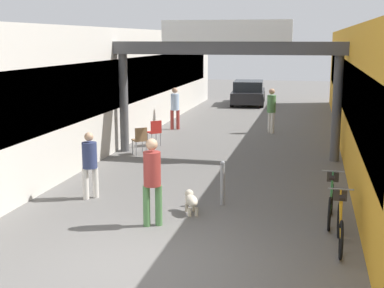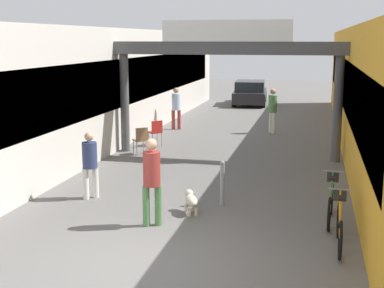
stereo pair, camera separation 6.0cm
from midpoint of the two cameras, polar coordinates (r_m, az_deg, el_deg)
ground_plane at (r=9.07m, az=-5.50°, el=-12.61°), size 80.00×80.00×0.00m
storefront_left at (r=20.46m, az=-9.61°, el=6.40°), size 3.00×26.00×3.99m
arcade_sign_gateway at (r=16.56m, az=3.55°, el=8.89°), size 7.40×0.47×4.20m
pedestrian_with_dog at (r=10.47m, az=-4.43°, el=-3.44°), size 0.45×0.45×1.76m
pedestrian_companion at (r=12.48m, az=-10.99°, el=-1.82°), size 0.48×0.48×1.56m
pedestrian_carrying_crate at (r=21.11m, az=8.38°, el=3.87°), size 0.47×0.47×1.75m
pedestrian_elderly_walking at (r=21.73m, az=-1.92°, el=4.12°), size 0.44×0.44×1.71m
dog_on_leash at (r=11.39m, az=-0.26°, el=-6.00°), size 0.45×0.66×0.46m
bicycle_orange_nearest at (r=9.97m, az=15.35°, el=-8.05°), size 0.46×1.69×0.98m
bicycle_green_second at (r=11.25m, az=14.47°, el=-5.78°), size 0.46×1.69×0.98m
bollard_post_metal at (r=11.89m, az=3.12°, el=-4.14°), size 0.10×0.10×1.01m
cafe_chair_wood_nearer at (r=17.03m, az=-5.66°, el=0.61°), size 0.56×0.56×0.89m
cafe_chair_red_farther at (r=18.42m, az=-4.08°, el=1.44°), size 0.57×0.57×0.89m
parked_car_black at (r=30.34m, az=5.98°, el=5.44°), size 2.03×4.11×1.33m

